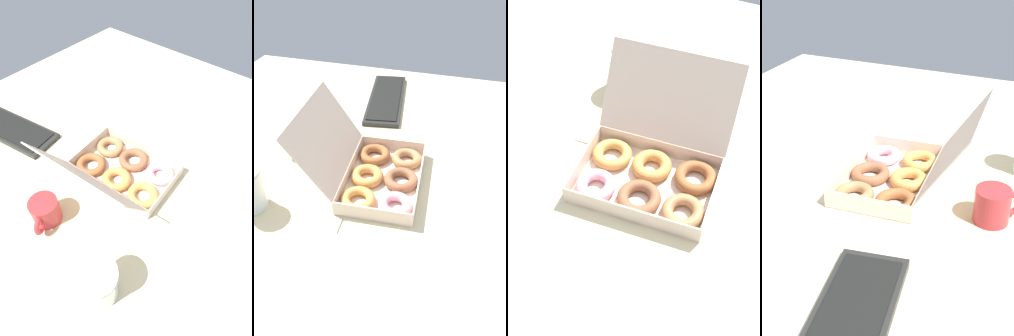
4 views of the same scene
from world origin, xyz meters
TOP-DOWN VIEW (x-y plane):
  - ground_plane at (0.00, 0.00)cm, footprint 180.00×180.00cm
  - donut_box at (4.58, -1.60)cm, footprint 36.15×37.54cm
  - coffee_mug at (10.97, 25.52)cm, footprint 9.04×11.25cm

SIDE VIEW (x-z plane):
  - ground_plane at x=0.00cm, z-range -2.00..0.00cm
  - donut_box at x=4.58cm, z-range -8.87..15.24cm
  - coffee_mug at x=10.97cm, z-range 0.11..8.68cm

